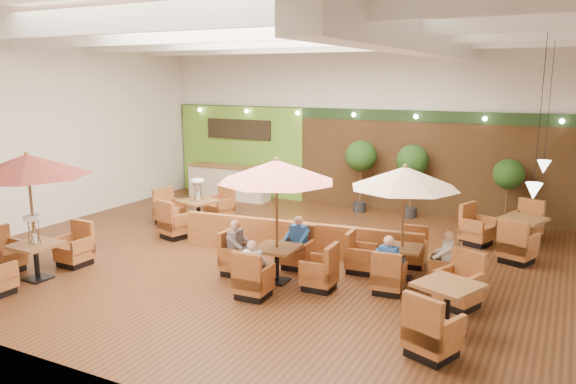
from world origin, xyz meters
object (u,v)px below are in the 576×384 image
Objects in this scene: table_4 at (447,307)px; diner_3 at (389,258)px; table_0 at (28,189)px; table_2 at (404,201)px; topiary_0 at (361,159)px; table_1 at (277,198)px; service_counter at (229,182)px; table_5 at (508,234)px; booth_divider at (297,239)px; topiary_2 at (508,177)px; diner_2 at (237,242)px; diner_1 at (297,237)px; table_3 at (191,212)px; topiary_1 at (412,163)px; diner_4 at (445,252)px; diner_0 at (253,262)px.

table_4 is 1.83m from diner_3.
table_0 is 7.78m from table_2.
table_1 is at bearing -84.71° from topiary_0.
table_5 is (9.49, -1.89, -0.19)m from service_counter.
topiary_2 is (4.16, 4.96, 1.06)m from booth_divider.
table_4 is (1.37, -2.06, -1.30)m from table_2.
diner_2 is 3.27m from diner_3.
table_2 is (7.71, -5.21, 1.12)m from service_counter.
diner_3 is at bearing 161.60° from table_4.
table_0 reaches higher than table_2.
table_1 is 1.43m from diner_2.
diner_1 is at bearing -174.84° from table_2.
table_3 is 8.52m from table_5.
table_1 is 6.84m from topiary_1.
diner_2 reaches higher than table_5.
table_2 reaches higher than booth_divider.
service_counter is 4.00× the size of diner_2.
table_5 is 3.45m from diner_4.
table_1 is 2.64m from table_2.
diner_0 is at bearing -144.19° from diner_3.
topiary_1 reaches higher than diner_3.
booth_divider is 1.92m from diner_2.
diner_3 is at bearing -65.38° from topiary_0.
table_3 is at bearing -134.75° from diner_2.
topiary_2 is 8.28m from diner_2.
diner_3 is (2.68, -1.36, 0.32)m from booth_divider.
table_4 is at bearing -60.28° from topiary_0.
diner_1 is at bearing -69.86° from booth_divider.
diner_0 is 0.97× the size of diner_3.
topiary_2 reaches higher than table_5.
table_2 is 3.49× the size of diner_0.
table_0 is 0.91× the size of table_4.
diner_1 reaches higher than table_5.
diner_4 reaches higher than table_4.
topiary_0 is at bearing 141.47° from table_4.
topiary_0 is at bearing 67.43° from table_0.
topiary_1 is 5.96m from diner_1.
topiary_1 reaches higher than diner_0.
booth_divider is 1.99× the size of table_5.
diner_2 is (-0.97, 0.97, 0.02)m from diner_0.
diner_2 is at bearing -124.89° from topiary_2.
table_2 is at bearing 83.93° from diner_4.
service_counter is at bearing 96.79° from table_0.
diner_0 is at bearing -87.47° from booth_divider.
diner_2 is (3.69, 2.19, -1.21)m from table_0.
diner_1 is at bearing -45.80° from service_counter.
booth_divider is at bearing 44.93° from table_0.
table_1 is at bearing 84.91° from diner_2.
diner_0 is at bearing -91.97° from table_1.
table_0 is 4.97m from diner_0.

